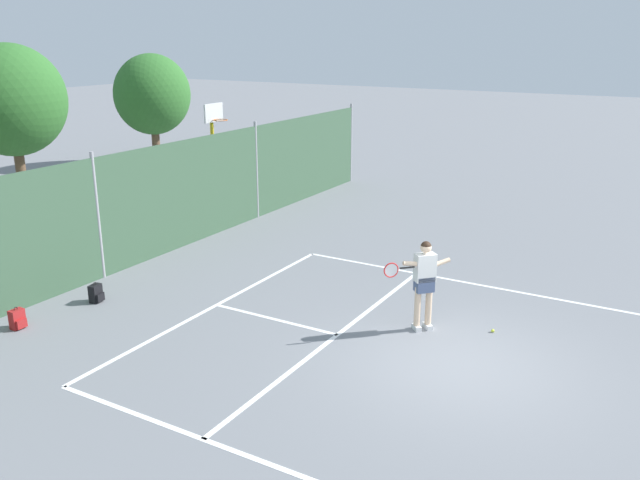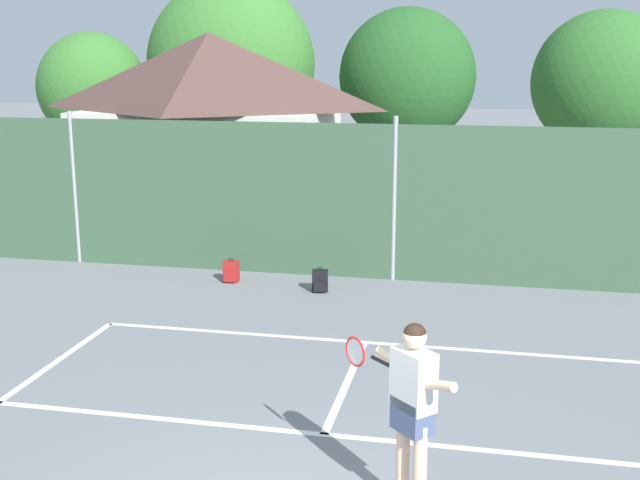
{
  "view_description": "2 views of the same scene",
  "coord_description": "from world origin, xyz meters",
  "views": [
    {
      "loc": [
        -10.52,
        -3.24,
        5.67
      ],
      "look_at": [
        1.94,
        4.0,
        1.21
      ],
      "focal_mm": 37.26,
      "sensor_mm": 36.0,
      "label": 1
    },
    {
      "loc": [
        1.65,
        -5.6,
        4.17
      ],
      "look_at": [
        -0.57,
        5.0,
        1.65
      ],
      "focal_mm": 44.7,
      "sensor_mm": 36.0,
      "label": 2
    }
  ],
  "objects": [
    {
      "name": "clubhouse_building",
      "position": [
        -5.06,
        13.21,
        2.44
      ],
      "size": [
        6.25,
        4.38,
        4.71
      ],
      "color": "silver",
      "rests_on": "ground"
    },
    {
      "name": "tennis_player",
      "position": [
        1.09,
        1.14,
        1.11
      ],
      "size": [
        1.14,
        0.97,
        1.85
      ],
      "color": "silver",
      "rests_on": "ground"
    },
    {
      "name": "backpack_red",
      "position": [
        -2.96,
        8.2,
        0.19
      ],
      "size": [
        0.28,
        0.24,
        0.46
      ],
      "color": "maroon",
      "rests_on": "ground"
    },
    {
      "name": "chainlink_fence",
      "position": [
        0.0,
        9.0,
        1.47
      ],
      "size": [
        26.09,
        0.09,
        3.09
      ],
      "color": "#38563D",
      "rests_on": "ground"
    },
    {
      "name": "backpack_black",
      "position": [
        -1.19,
        7.92,
        0.19
      ],
      "size": [
        0.3,
        0.28,
        0.46
      ],
      "color": "black",
      "rests_on": "ground"
    },
    {
      "name": "treeline_backdrop",
      "position": [
        -1.59,
        18.42,
        3.54
      ],
      "size": [
        26.29,
        4.68,
        6.48
      ],
      "color": "brown",
      "rests_on": "ground"
    }
  ]
}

